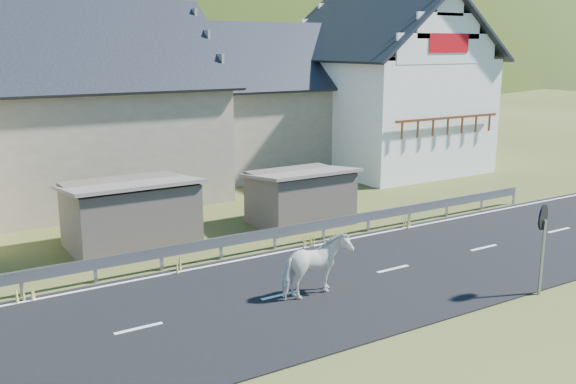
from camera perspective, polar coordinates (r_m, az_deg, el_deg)
ground at (r=17.72m, az=-0.65°, el=-9.28°), size 160.00×160.00×0.00m
road at (r=17.71m, az=-0.66°, el=-9.22°), size 60.00×7.00×0.04m
lane_markings at (r=17.70m, az=-0.66°, el=-9.15°), size 60.00×6.60×0.01m
guardrail at (r=20.59m, az=-5.98°, el=-4.49°), size 28.10×0.09×0.75m
shed_left at (r=22.26m, az=-13.84°, el=-2.03°), size 4.30×3.30×2.40m
shed_right at (r=24.55m, az=1.09°, el=-0.51°), size 3.80×2.90×2.20m
house_stone_a at (r=30.07m, az=-17.50°, el=8.37°), size 10.80×9.80×8.90m
house_stone_b at (r=35.72m, az=-2.44°, el=8.93°), size 9.80×8.80×8.10m
house_white at (r=36.62m, az=8.27°, el=10.20°), size 8.80×10.80×9.70m
horse at (r=17.41m, az=2.49°, el=-6.60°), size 1.07×2.06×1.68m
traffic_mirror at (r=18.64m, az=21.68°, el=-3.07°), size 0.68×0.31×2.53m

